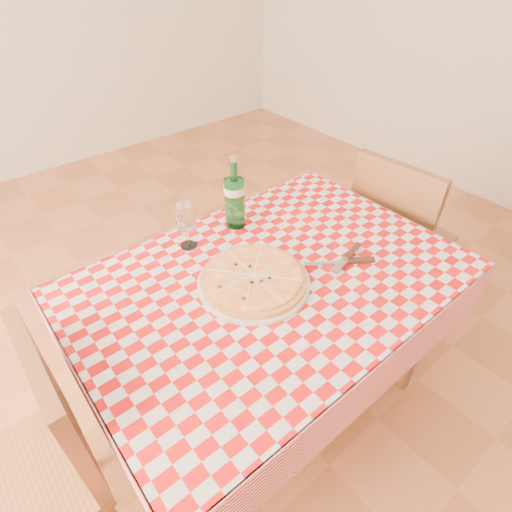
# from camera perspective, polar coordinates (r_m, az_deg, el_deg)

# --- Properties ---
(dining_table) EXTENTS (1.20, 0.80, 0.75)m
(dining_table) POSITION_cam_1_polar(r_m,az_deg,el_deg) (1.41, 2.18, -5.86)
(dining_table) COLOR brown
(dining_table) RESTS_ON ground
(tablecloth) EXTENTS (1.30, 0.90, 0.01)m
(tablecloth) POSITION_cam_1_polar(r_m,az_deg,el_deg) (1.35, 2.28, -3.01)
(tablecloth) COLOR #A40A0A
(tablecloth) RESTS_ON dining_table
(chair_near) EXTENTS (0.44, 0.44, 0.91)m
(chair_near) POSITION_cam_1_polar(r_m,az_deg,el_deg) (2.07, 19.24, 3.32)
(chair_near) COLOR brown
(chair_near) RESTS_ON ground
(chair_far) EXTENTS (0.41, 0.41, 0.89)m
(chair_far) POSITION_cam_1_polar(r_m,az_deg,el_deg) (1.39, -28.50, -24.06)
(chair_far) COLOR brown
(chair_far) RESTS_ON ground
(pizza_plate) EXTENTS (0.40, 0.40, 0.05)m
(pizza_plate) POSITION_cam_1_polar(r_m,az_deg,el_deg) (1.30, -0.33, -3.18)
(pizza_plate) COLOR #D49246
(pizza_plate) RESTS_ON tablecloth
(water_bottle) EXTENTS (0.10, 0.10, 0.29)m
(water_bottle) POSITION_cam_1_polar(r_m,az_deg,el_deg) (1.51, -3.10, 8.98)
(water_bottle) COLOR #1B6D2D
(water_bottle) RESTS_ON tablecloth
(wine_glass) EXTENTS (0.07, 0.07, 0.17)m
(wine_glass) POSITION_cam_1_polar(r_m,az_deg,el_deg) (1.44, -9.89, 4.18)
(wine_glass) COLOR white
(wine_glass) RESTS_ON tablecloth
(cutlery) EXTENTS (0.29, 0.25, 0.03)m
(cutlery) POSITION_cam_1_polar(r_m,az_deg,el_deg) (1.42, 12.62, -0.52)
(cutlery) COLOR silver
(cutlery) RESTS_ON tablecloth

